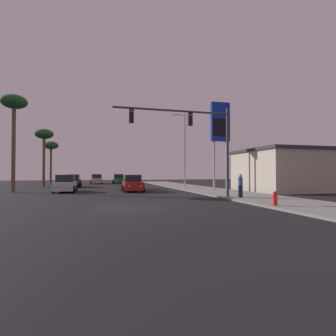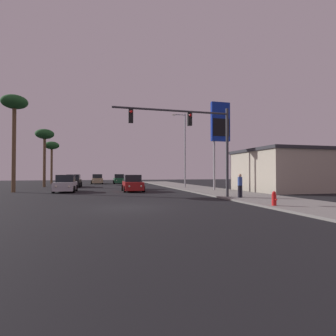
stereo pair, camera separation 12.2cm
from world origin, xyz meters
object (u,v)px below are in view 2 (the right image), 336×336
at_px(car_silver, 66,184).
at_px(palm_tree_far, 52,147).
at_px(car_black, 73,181).
at_px(fire_hydrant, 274,199).
at_px(street_lamp, 184,146).
at_px(pedestrian_on_sidewalk, 240,185).
at_px(car_tan, 97,179).
at_px(gas_station_sign, 220,127).
at_px(car_green, 119,179).
at_px(car_red, 133,184).
at_px(palm_tree_mid, 45,137).
at_px(palm_tree_near, 14,108).
at_px(traffic_light_mast, 196,132).

relative_size(car_silver, palm_tree_far, 0.59).
xyz_separation_m(car_black, fire_hydrant, (12.46, -24.71, -0.27)).
bearing_deg(street_lamp, pedestrian_on_sidewalk, -91.18).
distance_m(street_lamp, pedestrian_on_sidewalk, 14.30).
relative_size(car_tan, gas_station_sign, 0.48).
bearing_deg(gas_station_sign, car_green, 110.74).
relative_size(car_red, fire_hydrant, 5.69).
bearing_deg(car_black, palm_tree_mid, -19.22).
bearing_deg(car_tan, palm_tree_mid, 52.57).
distance_m(car_silver, street_lamp, 14.17).
height_order(palm_tree_far, palm_tree_mid, palm_tree_mid).
bearing_deg(palm_tree_mid, street_lamp, -24.47).
distance_m(pedestrian_on_sidewalk, palm_tree_mid, 27.95).
distance_m(street_lamp, palm_tree_near, 18.37).
height_order(traffic_light_mast, fire_hydrant, traffic_light_mast).
bearing_deg(palm_tree_near, car_green, 59.64).
height_order(car_silver, street_lamp, street_lamp).
xyz_separation_m(traffic_light_mast, street_lamp, (3.28, 12.81, 0.33)).
relative_size(car_silver, car_red, 1.00).
distance_m(traffic_light_mast, palm_tree_near, 18.46).
bearing_deg(car_silver, gas_station_sign, 169.91).
height_order(pedestrian_on_sidewalk, palm_tree_near, palm_tree_near).
bearing_deg(street_lamp, car_silver, -167.66).
distance_m(car_red, car_tan, 21.43).
relative_size(pedestrian_on_sidewalk, palm_tree_mid, 0.21).
bearing_deg(street_lamp, car_tan, 121.00).
relative_size(car_silver, car_green, 1.00).
xyz_separation_m(car_silver, palm_tree_near, (-4.81, 0.70, 7.43)).
bearing_deg(palm_tree_mid, gas_station_sign, -35.29).
xyz_separation_m(car_red, traffic_light_mast, (3.41, -9.06, 4.02)).
bearing_deg(car_red, car_tan, -78.99).
xyz_separation_m(car_green, palm_tree_near, (-11.34, -19.35, 7.43)).
xyz_separation_m(traffic_light_mast, palm_tree_far, (-14.69, 30.63, 1.49)).
bearing_deg(gas_station_sign, street_lamp, 109.51).
bearing_deg(car_green, gas_station_sign, 110.94).
height_order(car_silver, palm_tree_far, palm_tree_far).
distance_m(car_tan, palm_tree_near, 22.23).
bearing_deg(car_tan, car_red, 97.87).
relative_size(car_green, pedestrian_on_sidewalk, 2.58).
bearing_deg(fire_hydrant, car_tan, 104.99).
xyz_separation_m(palm_tree_mid, palm_tree_near, (-0.81, -10.00, 1.45)).
bearing_deg(car_tan, traffic_light_mast, 101.16).
xyz_separation_m(gas_station_sign, fire_hydrant, (-2.94, -12.48, -6.13)).
height_order(gas_station_sign, palm_tree_far, gas_station_sign).
bearing_deg(car_silver, palm_tree_near, -7.51).
bearing_deg(car_silver, car_tan, -96.98).
bearing_deg(car_green, palm_tree_near, 59.85).
bearing_deg(car_black, car_silver, 91.81).
height_order(car_red, palm_tree_far, palm_tree_far).
relative_size(car_black, street_lamp, 0.48).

